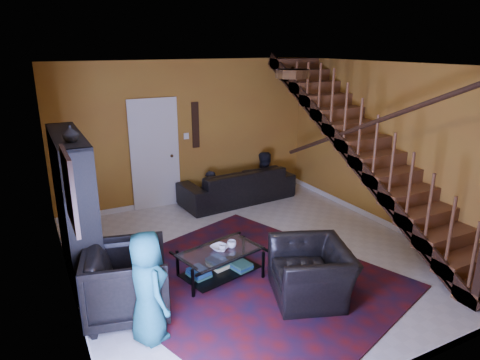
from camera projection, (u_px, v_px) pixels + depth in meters
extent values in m
plane|color=beige|center=(256.00, 256.00, 6.48)|extent=(5.50, 5.50, 0.00)
plane|color=#A67824|center=(188.00, 133.00, 8.39)|extent=(5.20, 0.00, 5.20)
plane|color=#A67824|center=(412.00, 245.00, 3.73)|extent=(5.20, 0.00, 5.20)
plane|color=#A67824|center=(61.00, 196.00, 4.92)|extent=(0.00, 5.50, 5.50)
plane|color=#A67824|center=(391.00, 148.00, 7.20)|extent=(0.00, 5.50, 5.50)
plane|color=white|center=(258.00, 65.00, 5.63)|extent=(5.50, 5.50, 0.00)
cube|color=silver|center=(191.00, 198.00, 8.79)|extent=(5.20, 0.02, 0.10)
cube|color=silver|center=(76.00, 297.00, 5.34)|extent=(0.02, 5.50, 0.10)
cube|color=#A67824|center=(370.00, 156.00, 7.01)|extent=(0.95, 4.92, 2.83)
cube|color=black|center=(349.00, 154.00, 6.79)|extent=(0.04, 5.02, 3.02)
cylinder|color=black|center=(352.00, 126.00, 6.67)|extent=(0.07, 4.20, 2.44)
cube|color=black|center=(76.00, 208.00, 5.64)|extent=(0.35, 1.80, 2.00)
cube|color=black|center=(81.00, 250.00, 5.82)|extent=(0.35, 1.72, 0.03)
cube|color=black|center=(74.00, 197.00, 5.59)|extent=(0.35, 1.72, 0.03)
cube|color=silver|center=(155.00, 156.00, 8.17)|extent=(0.82, 0.05, 2.05)
cube|color=maroon|center=(69.00, 189.00, 4.07)|extent=(0.04, 0.74, 0.74)
cube|color=black|center=(195.00, 125.00, 8.39)|extent=(0.14, 0.03, 0.90)
cylinder|color=#3F2814|center=(292.00, 74.00, 4.97)|extent=(0.40, 0.40, 0.10)
cube|color=#470C0F|center=(250.00, 282.00, 5.76)|extent=(4.16, 4.44, 0.02)
imported|color=black|center=(237.00, 185.00, 8.70)|extent=(2.39, 1.09, 0.68)
imported|color=black|center=(127.00, 282.00, 4.96)|extent=(1.14, 1.12, 0.86)
imported|color=black|center=(311.00, 272.00, 5.37)|extent=(1.21, 1.29, 0.68)
imported|color=black|center=(210.00, 198.00, 8.55)|extent=(0.43, 0.30, 1.15)
imported|color=black|center=(263.00, 184.00, 9.05)|extent=(0.69, 0.55, 1.39)
imported|color=#1C5C6C|center=(147.00, 287.00, 4.49)|extent=(0.50, 0.67, 1.26)
cube|color=black|center=(193.00, 284.00, 5.35)|extent=(0.04, 0.04, 0.41)
cube|color=black|center=(263.00, 265.00, 5.80)|extent=(0.04, 0.04, 0.41)
cube|color=black|center=(178.00, 264.00, 5.84)|extent=(0.04, 0.04, 0.41)
cube|color=black|center=(244.00, 248.00, 6.28)|extent=(0.04, 0.04, 0.41)
cube|color=black|center=(220.00, 271.00, 5.85)|extent=(1.13, 0.80, 0.02)
cube|color=silver|center=(220.00, 251.00, 5.76)|extent=(1.20, 0.87, 0.02)
imported|color=#999999|center=(232.00, 244.00, 5.84)|extent=(0.16, 0.16, 0.10)
imported|color=#999999|center=(223.00, 248.00, 5.73)|extent=(0.13, 0.13, 0.10)
imported|color=#999999|center=(220.00, 248.00, 5.78)|extent=(0.29, 0.29, 0.06)
imported|color=#999999|center=(71.00, 133.00, 4.88)|extent=(0.18, 0.18, 0.19)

